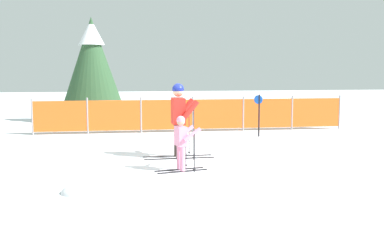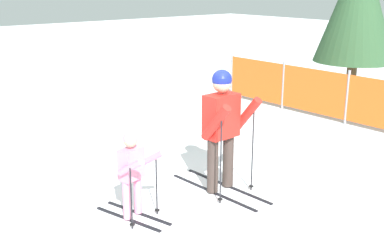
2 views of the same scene
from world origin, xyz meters
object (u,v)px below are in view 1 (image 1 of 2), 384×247
at_px(safety_fence, 193,114).
at_px(skier_child, 182,139).
at_px(trail_marker, 259,110).
at_px(conifer_far, 92,58).
at_px(skier_adult, 179,114).

bearing_deg(safety_fence, skier_child, -99.99).
relative_size(skier_child, safety_fence, 0.11).
relative_size(skier_child, trail_marker, 0.89).
xyz_separation_m(skier_child, trail_marker, (2.98, 4.65, 0.13)).
xyz_separation_m(safety_fence, conifer_far, (-3.53, 2.95, 1.93)).
relative_size(skier_child, conifer_far, 0.29).
bearing_deg(skier_child, skier_adult, 71.69).
bearing_deg(skier_adult, skier_child, -96.56).
height_order(safety_fence, trail_marker, trail_marker).
distance_m(safety_fence, trail_marker, 2.36).
bearing_deg(skier_adult, trail_marker, 45.12).
bearing_deg(skier_adult, safety_fence, 75.50).
bearing_deg(trail_marker, skier_adult, -132.31).
distance_m(skier_adult, safety_fence, 4.64).
height_order(skier_child, trail_marker, trail_marker).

